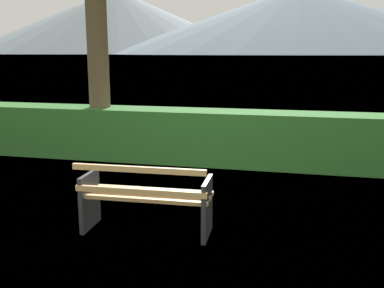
{
  "coord_description": "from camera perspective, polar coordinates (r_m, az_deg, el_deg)",
  "views": [
    {
      "loc": [
        1.65,
        -4.7,
        2.08
      ],
      "look_at": [
        0.0,
        2.28,
        0.59
      ],
      "focal_mm": 41.54,
      "sensor_mm": 36.0,
      "label": 1
    }
  ],
  "objects": [
    {
      "name": "hedge_row",
      "position": [
        8.46,
        1.81,
        0.95
      ],
      "size": [
        13.18,
        0.84,
        1.0
      ],
      "primitive_type": "cube",
      "color": "#2D6B28",
      "rests_on": "ground_plane"
    },
    {
      "name": "fishing_boat_near",
      "position": [
        208.16,
        -11.17,
        11.11
      ],
      "size": [
        4.56,
        5.11,
        1.89
      ],
      "color": "#335693",
      "rests_on": "water_surface"
    },
    {
      "name": "water_surface",
      "position": [
        312.67,
        13.24,
        11.02
      ],
      "size": [
        620.0,
        620.0,
        0.0
      ],
      "primitive_type": "plane",
      "color": "slate",
      "rests_on": "ground_plane"
    },
    {
      "name": "distant_hills",
      "position": [
        570.03,
        9.41,
        15.22
      ],
      "size": [
        923.88,
        474.17,
        85.83
      ],
      "color": "gray",
      "rests_on": "ground_plane"
    },
    {
      "name": "park_bench",
      "position": [
        5.2,
        -5.97,
        -6.98
      ],
      "size": [
        1.53,
        0.62,
        0.87
      ],
      "color": "tan",
      "rests_on": "ground_plane"
    },
    {
      "name": "ground_plane",
      "position": [
        5.4,
        -5.69,
        -11.02
      ],
      "size": [
        1400.0,
        1400.0,
        0.0
      ],
      "primitive_type": "plane",
      "color": "olive"
    }
  ]
}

